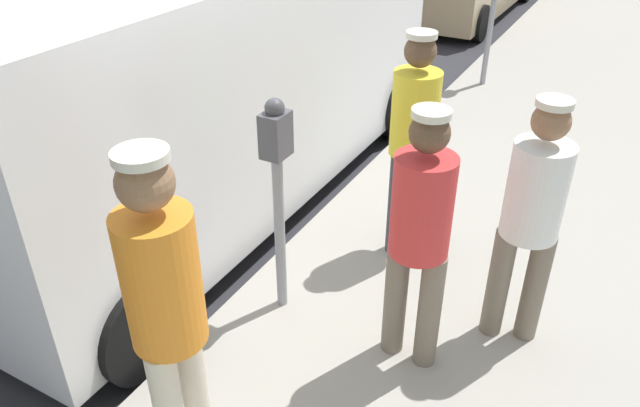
% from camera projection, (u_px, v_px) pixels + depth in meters
% --- Properties ---
extents(ground_plane, '(80.00, 80.00, 0.00)m').
position_uv_depth(ground_plane, '(156.00, 252.00, 5.05)').
color(ground_plane, '#2D2D33').
extents(parking_meter_near, '(0.14, 0.18, 1.52)m').
position_uv_depth(parking_meter_near, '(277.00, 173.00, 3.74)').
color(parking_meter_near, gray).
rests_on(parking_meter_near, sidewalk_slab).
extents(parking_meter_far, '(0.14, 0.18, 1.52)m').
position_uv_depth(parking_meter_far, '(494.00, 4.00, 7.51)').
color(parking_meter_far, gray).
rests_on(parking_meter_far, sidewalk_slab).
extents(pedestrian_in_white, '(0.35, 0.34, 1.63)m').
position_uv_depth(pedestrian_in_white, '(532.00, 213.00, 3.54)').
color(pedestrian_in_white, '#726656').
rests_on(pedestrian_in_white, sidewalk_slab).
extents(pedestrian_in_red, '(0.36, 0.34, 1.65)m').
position_uv_depth(pedestrian_in_red, '(420.00, 229.00, 3.37)').
color(pedestrian_in_red, '#726656').
rests_on(pedestrian_in_red, sidewalk_slab).
extents(pedestrian_in_yellow, '(0.34, 0.34, 1.71)m').
position_uv_depth(pedestrian_in_yellow, '(413.00, 133.00, 4.37)').
color(pedestrian_in_yellow, '#383D47').
rests_on(pedestrian_in_yellow, sidewalk_slab).
extents(pedestrian_in_orange, '(0.34, 0.36, 1.80)m').
position_uv_depth(pedestrian_in_orange, '(166.00, 307.00, 2.66)').
color(pedestrian_in_orange, beige).
rests_on(pedestrian_in_orange, sidewalk_slab).
extents(parked_van, '(2.14, 5.21, 2.15)m').
position_uv_depth(parked_van, '(204.00, 79.00, 5.27)').
color(parked_van, white).
rests_on(parked_van, ground).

